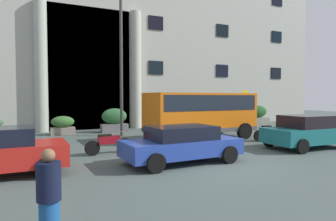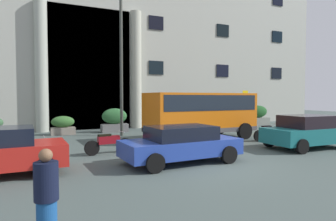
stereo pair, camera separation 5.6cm
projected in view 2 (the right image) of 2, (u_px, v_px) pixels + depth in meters
ground_plane at (213, 166)px, 10.08m from camera, size 80.00×64.00×0.12m
office_building_facade at (103, 3)px, 25.50m from camera, size 39.50×9.67×21.28m
orange_minibus at (201, 111)px, 16.17m from camera, size 6.25×2.88×2.56m
bus_stop_sign at (245, 106)px, 19.68m from camera, size 0.44×0.08×2.79m
hedge_planter_far_west at (196, 121)px, 21.41m from camera, size 2.14×0.72×1.16m
hedge_planter_far_east at (115, 121)px, 19.40m from camera, size 1.76×0.71×1.59m
hedge_planter_east at (63, 126)px, 18.08m from camera, size 1.44×0.81×1.16m
hedge_planter_entrance_right at (258, 115)px, 24.73m from camera, size 1.96×0.84×1.64m
parked_hatchback_near at (307, 131)px, 13.26m from camera, size 3.99×2.12×1.51m
parked_coupe_end at (181, 144)px, 10.29m from camera, size 4.28×2.16×1.31m
motorcycle_near_kerb at (268, 132)px, 15.47m from camera, size 1.94×0.55×0.89m
scooter_by_planter at (26, 149)px, 10.46m from camera, size 1.95×0.55×0.89m
motorcycle_far_end at (108, 143)px, 11.88m from camera, size 2.00×0.56×0.89m
pedestrian_man_red_shirt at (47, 199)px, 4.39m from camera, size 0.36×0.36×1.55m
lamppost_plaza_centre at (121, 52)px, 17.32m from camera, size 0.40×0.40×8.82m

